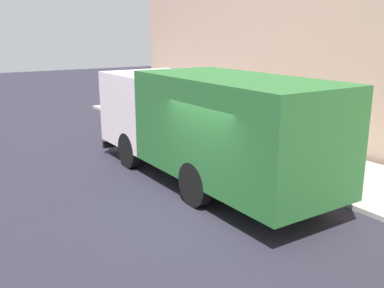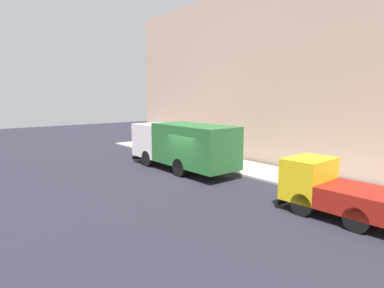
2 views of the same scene
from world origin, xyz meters
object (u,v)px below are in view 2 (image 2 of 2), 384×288
at_px(pedestrian_walking, 201,144).
at_px(pedestrian_standing, 192,141).
at_px(large_utility_truck, 182,144).
at_px(street_sign_post, 199,141).
at_px(small_flatbed_truck, 337,191).
at_px(pedestrian_third, 158,139).

relative_size(pedestrian_walking, pedestrian_standing, 1.08).
height_order(large_utility_truck, pedestrian_standing, large_utility_truck).
distance_m(large_utility_truck, street_sign_post, 2.48).
bearing_deg(pedestrian_standing, small_flatbed_truck, 32.74).
distance_m(pedestrian_walking, pedestrian_standing, 1.99).
height_order(small_flatbed_truck, street_sign_post, street_sign_post).
distance_m(small_flatbed_truck, street_sign_post, 11.66).
relative_size(large_utility_truck, street_sign_post, 3.47).
bearing_deg(pedestrian_standing, large_utility_truck, 5.71).
height_order(large_utility_truck, pedestrian_third, large_utility_truck).
xyz_separation_m(large_utility_truck, pedestrian_third, (3.04, 7.48, -0.71)).
bearing_deg(pedestrian_third, pedestrian_standing, 45.34).
bearing_deg(large_utility_truck, small_flatbed_truck, -91.10).
xyz_separation_m(small_flatbed_truck, pedestrian_third, (3.24, 17.89, -0.04)).
relative_size(small_flatbed_truck, pedestrian_third, 2.92).
distance_m(small_flatbed_truck, pedestrian_walking, 13.91).
relative_size(small_flatbed_truck, pedestrian_standing, 3.09).
relative_size(large_utility_truck, pedestrian_third, 4.97).
xyz_separation_m(pedestrian_standing, pedestrian_third, (-1.68, 2.77, 0.04)).
distance_m(large_utility_truck, pedestrian_third, 8.10).
relative_size(pedestrian_standing, street_sign_post, 0.66).
relative_size(pedestrian_walking, street_sign_post, 0.71).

